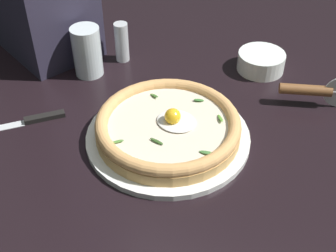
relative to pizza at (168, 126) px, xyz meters
name	(u,v)px	position (x,y,z in m)	size (l,w,h in m)	color
ground_plane	(159,129)	(0.04, -0.03, -0.05)	(2.40, 2.40, 0.03)	black
pizza_plate	(168,136)	(0.00, 0.00, -0.03)	(0.31, 0.31, 0.01)	white
pizza	(168,126)	(0.00, 0.00, 0.00)	(0.27, 0.27, 0.06)	#E1AC62
side_bowl	(261,62)	(-0.06, -0.32, -0.01)	(0.11, 0.11, 0.04)	white
pizza_cutter	(314,90)	(-0.20, -0.24, 0.00)	(0.15, 0.08, 0.07)	silver
table_knife	(28,121)	(0.27, 0.10, -0.03)	(0.15, 0.17, 0.01)	silver
drinking_glass	(88,55)	(0.27, -0.10, 0.02)	(0.06, 0.06, 0.11)	silver
pepper_shaker	(122,42)	(0.24, -0.19, 0.01)	(0.03, 0.03, 0.09)	silver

